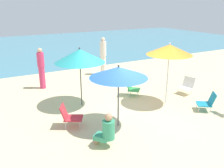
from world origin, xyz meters
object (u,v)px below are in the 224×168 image
(beach_chair_b, at_px, (131,87))
(beach_chair_c, at_px, (208,102))
(umbrella_teal, at_px, (80,56))
(beach_chair_a, at_px, (69,116))
(umbrella_orange, at_px, (169,50))
(person_a, at_px, (41,68))
(person_c, at_px, (107,130))
(umbrella_blue, at_px, (119,72))
(person_b, at_px, (103,56))
(beach_chair_d, at_px, (187,85))

(beach_chair_b, height_order, beach_chair_c, beach_chair_b)
(umbrella_teal, bearing_deg, beach_chair_a, -124.48)
(umbrella_orange, height_order, umbrella_teal, umbrella_orange)
(person_a, bearing_deg, umbrella_orange, 147.14)
(umbrella_orange, relative_size, person_a, 1.27)
(person_c, bearing_deg, person_a, -33.45)
(umbrella_orange, height_order, person_c, umbrella_orange)
(umbrella_blue, xyz_separation_m, beach_chair_c, (3.06, -0.54, -1.27))
(umbrella_teal, distance_m, person_b, 3.92)
(person_c, bearing_deg, umbrella_blue, -81.32)
(beach_chair_d, bearing_deg, umbrella_blue, 2.42)
(beach_chair_d, bearing_deg, person_c, 9.27)
(umbrella_blue, height_order, umbrella_orange, umbrella_orange)
(umbrella_blue, height_order, beach_chair_a, umbrella_blue)
(beach_chair_a, bearing_deg, person_a, 116.20)
(umbrella_orange, distance_m, beach_chair_a, 3.88)
(umbrella_orange, height_order, beach_chair_b, umbrella_orange)
(umbrella_blue, height_order, beach_chair_d, umbrella_blue)
(umbrella_blue, relative_size, beach_chair_a, 2.46)
(person_a, bearing_deg, beach_chair_a, 102.02)
(umbrella_blue, height_order, beach_chair_b, umbrella_blue)
(umbrella_blue, distance_m, beach_chair_c, 3.36)
(umbrella_blue, height_order, person_a, umbrella_blue)
(umbrella_blue, relative_size, beach_chair_d, 2.79)
(beach_chair_d, relative_size, person_b, 0.35)
(umbrella_orange, xyz_separation_m, person_c, (-3.11, -1.43, -1.46))
(beach_chair_d, height_order, person_b, person_b)
(umbrella_blue, bearing_deg, person_c, -134.85)
(umbrella_teal, relative_size, beach_chair_b, 2.87)
(beach_chair_d, bearing_deg, umbrella_teal, -25.97)
(beach_chair_c, relative_size, beach_chair_d, 1.08)
(person_c, bearing_deg, umbrella_teal, -46.21)
(beach_chair_a, relative_size, person_c, 0.82)
(beach_chair_a, distance_m, beach_chair_d, 4.91)
(person_a, bearing_deg, beach_chair_d, 159.20)
(beach_chair_c, height_order, person_a, person_a)
(umbrella_orange, height_order, person_a, umbrella_orange)
(umbrella_blue, relative_size, beach_chair_c, 2.59)
(umbrella_teal, xyz_separation_m, beach_chair_c, (3.38, -2.47, -1.40))
(beach_chair_b, bearing_deg, umbrella_teal, -139.02)
(umbrella_orange, relative_size, beach_chair_d, 3.30)
(beach_chair_d, distance_m, person_c, 4.79)
(beach_chair_b, bearing_deg, umbrella_orange, -15.35)
(beach_chair_a, xyz_separation_m, beach_chair_d, (4.89, 0.35, -0.01))
(beach_chair_d, xyz_separation_m, person_a, (-4.72, 3.36, 0.51))
(umbrella_blue, relative_size, beach_chair_b, 2.58)
(person_b, bearing_deg, person_a, -70.15)
(umbrella_orange, bearing_deg, person_a, 132.48)
(umbrella_teal, xyz_separation_m, person_b, (2.39, 3.01, -0.80))
(beach_chair_d, bearing_deg, beach_chair_c, 55.81)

